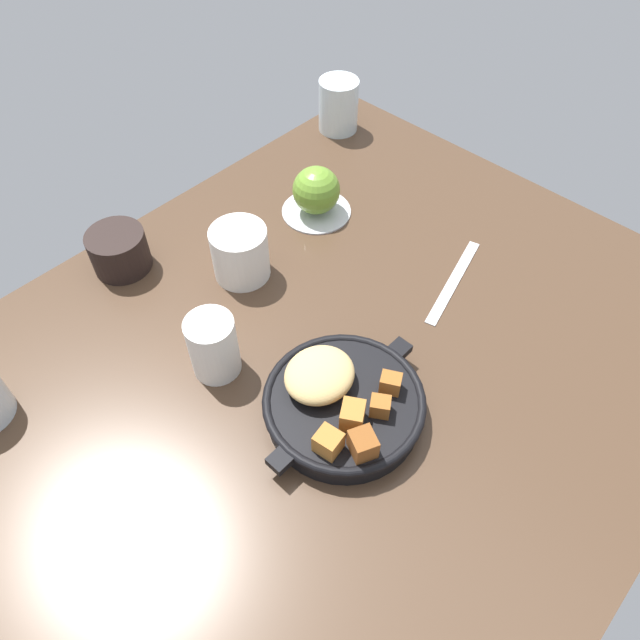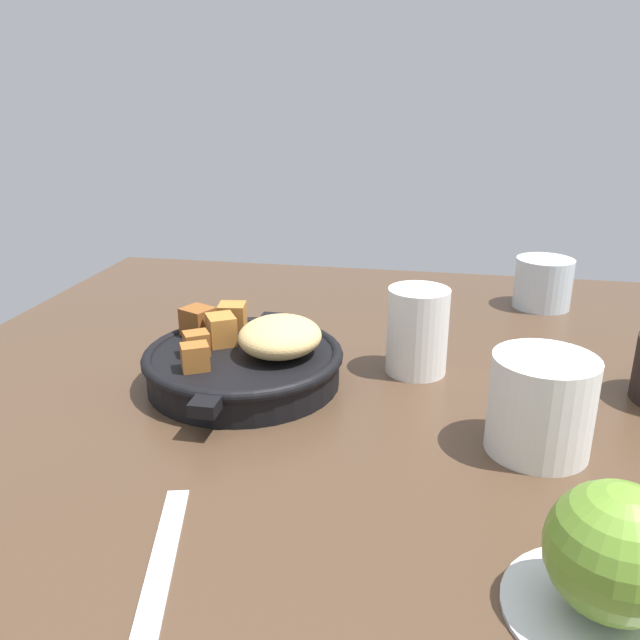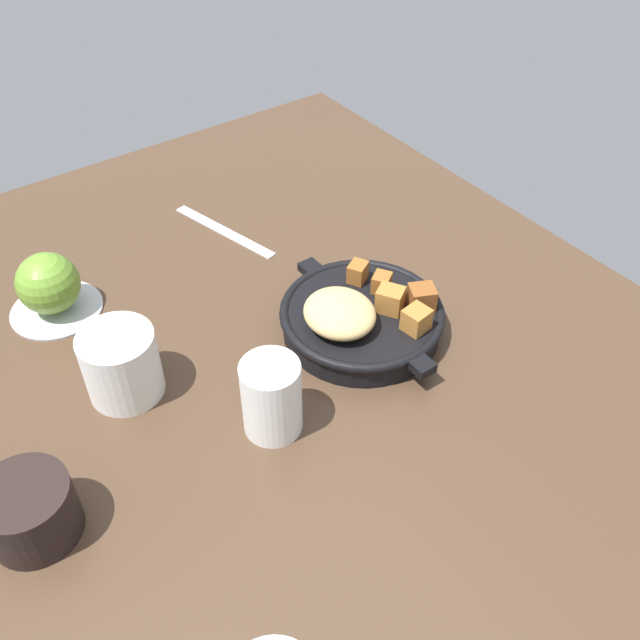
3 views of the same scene
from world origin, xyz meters
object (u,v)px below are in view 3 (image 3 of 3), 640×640
Objects in this scene: cast_iron_skillet at (361,317)px; white_creamer_pitcher at (272,397)px; red_apple at (48,283)px; coffee_mug_dark at (30,511)px; ceramic_mug_white at (121,364)px; butter_knife at (224,231)px.

white_creamer_pitcher is (-6.14, 16.87, 1.96)cm from cast_iron_skillet.
cast_iron_skillet is 2.66× the size of white_creamer_pitcher.
red_apple is 32.59cm from coffee_mug_dark.
red_apple is (26.25, 29.32, 1.88)cm from cast_iron_skillet.
red_apple is 0.92× the size of ceramic_mug_white.
butter_knife is at bearing -21.77° from white_creamer_pitcher.
cast_iron_skillet is at bearing -106.26° from ceramic_mug_white.
butter_knife is at bearing -49.99° from ceramic_mug_white.
coffee_mug_dark is 1.03× the size of ceramic_mug_white.
cast_iron_skillet is 29.05cm from butter_knife.
cast_iron_skillet is at bearing -70.00° from white_creamer_pitcher.
white_creamer_pitcher is at bearing -158.96° from red_apple.
ceramic_mug_white is 0.92× the size of white_creamer_pitcher.
cast_iron_skillet is at bearing 171.08° from butter_knife.
cast_iron_skillet is at bearing -85.07° from coffee_mug_dark.
coffee_mug_dark is at bearing 94.93° from cast_iron_skillet.
white_creamer_pitcher is at bearing -95.62° from coffee_mug_dark.
butter_knife is 2.08× the size of white_creamer_pitcher.
red_apple is at bearing 5.34° from ceramic_mug_white.
coffee_mug_dark is at bearing 156.64° from red_apple.
white_creamer_pitcher reaches higher than red_apple.
butter_knife is 2.19× the size of coffee_mug_dark.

